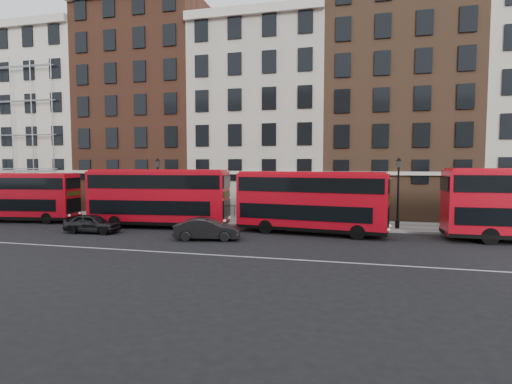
% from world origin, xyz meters
% --- Properties ---
extents(ground, '(120.00, 120.00, 0.00)m').
position_xyz_m(ground, '(0.00, 0.00, 0.00)').
color(ground, black).
rests_on(ground, ground).
extents(pavement, '(80.00, 5.00, 0.15)m').
position_xyz_m(pavement, '(0.00, 10.50, 0.07)').
color(pavement, slate).
rests_on(pavement, ground).
extents(kerb, '(80.00, 0.30, 0.16)m').
position_xyz_m(kerb, '(0.00, 8.00, 0.08)').
color(kerb, gray).
rests_on(kerb, ground).
extents(road_centre_line, '(70.00, 0.12, 0.01)m').
position_xyz_m(road_centre_line, '(0.00, -2.00, 0.01)').
color(road_centre_line, white).
rests_on(road_centre_line, ground).
extents(building_terrace, '(64.00, 11.95, 22.00)m').
position_xyz_m(building_terrace, '(-0.31, 17.88, 10.24)').
color(building_terrace, beige).
rests_on(building_terrace, ground).
extents(bus_a, '(10.24, 3.75, 4.21)m').
position_xyz_m(bus_a, '(-19.03, 5.98, 2.26)').
color(bus_a, red).
rests_on(bus_a, ground).
extents(bus_b, '(11.06, 3.68, 4.56)m').
position_xyz_m(bus_b, '(-5.76, 5.98, 2.45)').
color(bus_b, red).
rests_on(bus_b, ground).
extents(bus_c, '(10.80, 3.82, 4.44)m').
position_xyz_m(bus_c, '(6.12, 5.99, 2.38)').
color(bus_c, red).
rests_on(bus_c, ground).
extents(car_rear, '(4.12, 1.86, 1.37)m').
position_xyz_m(car_rear, '(-9.24, 2.56, 0.69)').
color(car_rear, black).
rests_on(car_rear, ground).
extents(car_front, '(4.50, 2.35, 1.41)m').
position_xyz_m(car_front, '(-0.21, 2.06, 0.71)').
color(car_front, '#242427').
rests_on(car_front, ground).
extents(lamp_post_left, '(0.44, 0.44, 5.33)m').
position_xyz_m(lamp_post_left, '(-7.03, 8.37, 3.08)').
color(lamp_post_left, black).
rests_on(lamp_post_left, pavement).
extents(lamp_post_right, '(0.44, 0.44, 5.33)m').
position_xyz_m(lamp_post_right, '(12.31, 9.11, 3.08)').
color(lamp_post_right, black).
rests_on(lamp_post_right, pavement).
extents(iron_railings, '(6.60, 0.06, 1.00)m').
position_xyz_m(iron_railings, '(0.00, 12.70, 0.65)').
color(iron_railings, black).
rests_on(iron_railings, pavement).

